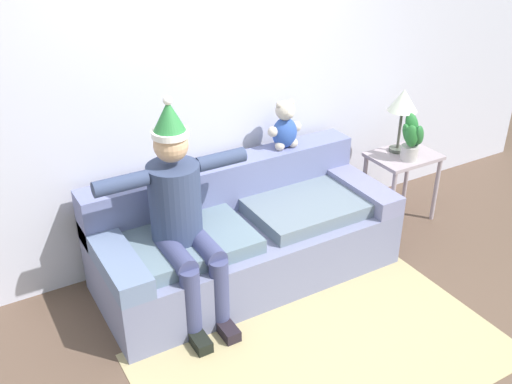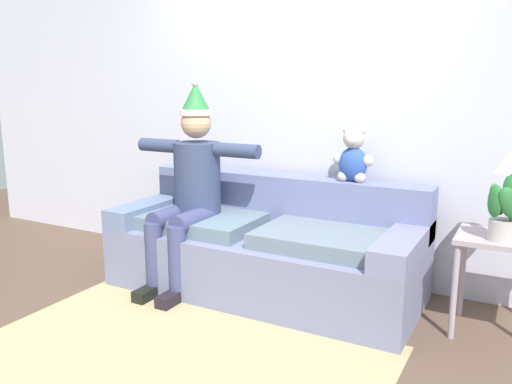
# 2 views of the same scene
# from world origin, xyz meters

# --- Properties ---
(ground_plane) EXTENTS (10.00, 10.00, 0.00)m
(ground_plane) POSITION_xyz_m (0.00, 0.00, 0.00)
(ground_plane) COLOR brown
(back_wall) EXTENTS (7.00, 0.10, 2.70)m
(back_wall) POSITION_xyz_m (0.00, 1.55, 1.35)
(back_wall) COLOR silver
(back_wall) RESTS_ON ground_plane
(couch) EXTENTS (2.17, 0.91, 0.80)m
(couch) POSITION_xyz_m (0.00, 1.01, 0.31)
(couch) COLOR slate
(couch) RESTS_ON ground_plane
(person_seated) EXTENTS (1.02, 0.77, 1.50)m
(person_seated) POSITION_xyz_m (-0.54, 0.85, 0.76)
(person_seated) COLOR navy
(person_seated) RESTS_ON ground_plane
(teddy_bear) EXTENTS (0.29, 0.17, 0.38)m
(teddy_bear) POSITION_xyz_m (0.53, 1.30, 0.97)
(teddy_bear) COLOR #2E4EA3
(teddy_bear) RESTS_ON couch
(side_table) EXTENTS (0.55, 0.41, 0.60)m
(side_table) POSITION_xyz_m (1.54, 1.04, 0.50)
(side_table) COLOR #A2929C
(side_table) RESTS_ON ground_plane
(table_lamp) EXTENTS (0.24, 0.24, 0.54)m
(table_lamp) POSITION_xyz_m (1.54, 1.12, 1.02)
(table_lamp) COLOR #464C42
(table_lamp) RESTS_ON side_table
(potted_plant) EXTENTS (0.22, 0.24, 0.40)m
(potted_plant) POSITION_xyz_m (1.51, 0.94, 0.78)
(potted_plant) COLOR #B9B2B0
(potted_plant) RESTS_ON side_table
(area_rug) EXTENTS (2.26, 1.35, 0.01)m
(area_rug) POSITION_xyz_m (0.00, -0.04, 0.00)
(area_rug) COLOR tan
(area_rug) RESTS_ON ground_plane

